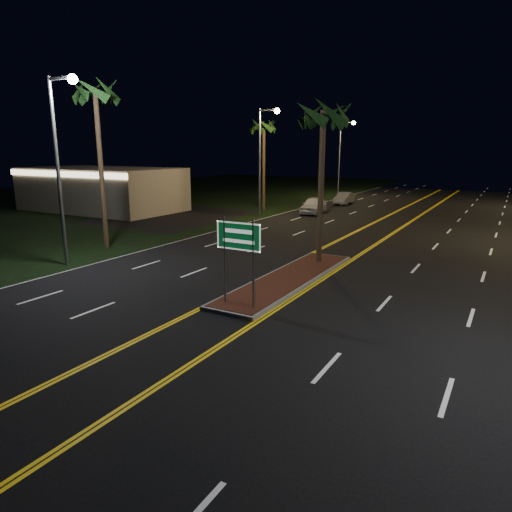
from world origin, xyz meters
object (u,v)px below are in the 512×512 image
Objects in this scene: streetlight_left_far at (343,150)px; palm_left_near at (95,94)px; median_island at (289,279)px; car_near at (313,204)px; highway_sign at (239,244)px; streetlight_left_mid at (264,150)px; streetlight_left_near at (61,150)px; palm_left_far at (264,127)px; palm_median at (323,115)px; car_far at (344,197)px; commercial_building at (102,189)px.

palm_left_near is (-1.89, -36.00, 3.02)m from streetlight_left_far.
car_near is at bearing 109.89° from median_island.
streetlight_left_far is (-10.61, 41.20, 3.25)m from highway_sign.
streetlight_left_mid is at bearing -138.15° from car_near.
streetlight_left_near reaches higher than car_near.
streetlight_left_near and streetlight_left_far have the same top height.
streetlight_left_far reaches higher than palm_left_far.
median_island is 1.14× the size of streetlight_left_near.
palm_median reaches higher than highway_sign.
highway_sign is (0.00, -4.20, 2.32)m from median_island.
highway_sign is 11.17m from streetlight_left_near.
palm_median is (10.61, -13.50, 1.62)m from streetlight_left_mid.
palm_left_near reaches higher than palm_median.
highway_sign is at bearing -90.00° from palm_median.
car_far is (3.08, 32.28, -4.94)m from streetlight_left_near.
car_far is at bearing 75.94° from streetlight_left_mid.
streetlight_left_mid and streetlight_left_far have the same top height.
palm_median reaches higher than car_near.
palm_median is 21.69m from palm_left_far.
highway_sign reaches higher than car_near.
streetlight_left_near is (15.39, -15.99, 3.65)m from commercial_building.
car_near is at bearing 113.52° from palm_median.
highway_sign is 26.09m from car_near.
palm_median is at bearing 31.49° from streetlight_left_near.
palm_median is (10.61, 6.50, 1.62)m from streetlight_left_near.
highway_sign is 9.11m from palm_median.
palm_left_near reaches higher than streetlight_left_near.
median_island is 20.80m from streetlight_left_mid.
commercial_building is at bearing 138.39° from palm_left_near.
palm_left_near reaches higher than streetlight_left_far.
palm_median is 0.85× the size of palm_left_near.
streetlight_left_near is at bearing -148.51° from palm_median.
palm_left_far is at bearing 118.67° from streetlight_left_mid.
streetlight_left_near is (-10.61, -3.00, 5.57)m from median_island.
palm_left_far reaches higher than palm_median.
car_far is at bearing 80.05° from palm_left_near.
streetlight_left_far is (0.00, 40.00, 0.00)m from streetlight_left_near.
streetlight_left_mid reaches higher than commercial_building.
commercial_building is 28.75m from streetlight_left_far.
palm_median is 1.93× the size of car_far.
palm_left_far is at bearing 31.25° from commercial_building.
median_island is 1.23× the size of palm_median.
car_far is (4.96, 28.28, -7.96)m from palm_left_near.
median_island is at bearing -74.00° from streetlight_left_far.
commercial_building is at bearing -122.65° from streetlight_left_far.
palm_median is at bearing -72.42° from streetlight_left_far.
car_near reaches higher than car_far.
streetlight_left_far is 9.66m from car_far.
car_far is at bearing 41.43° from commercial_building.
palm_left_near is at bearing -168.69° from palm_median.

